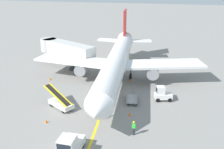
# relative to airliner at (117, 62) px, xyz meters

# --- Properties ---
(ground_plane) EXTENTS (300.00, 300.00, 0.00)m
(ground_plane) POSITION_rel_airliner_xyz_m (1.57, -11.96, -3.42)
(ground_plane) COLOR gray
(taxi_line_yellow) EXTENTS (7.90, 79.67, 0.01)m
(taxi_line_yellow) POSITION_rel_airliner_xyz_m (0.05, -6.96, -3.41)
(taxi_line_yellow) COLOR yellow
(taxi_line_yellow) RESTS_ON ground
(airliner) EXTENTS (28.48, 35.34, 10.10)m
(airliner) POSITION_rel_airliner_xyz_m (0.00, 0.00, 0.00)
(airliner) COLOR white
(airliner) RESTS_ON ground
(jet_bridge) EXTENTS (12.68, 7.92, 4.85)m
(jet_bridge) POSITION_rel_airliner_xyz_m (-11.60, 5.17, 0.12)
(jet_bridge) COLOR beige
(jet_bridge) RESTS_ON ground
(pushback_tug) EXTENTS (1.93, 3.62, 2.20)m
(pushback_tug) POSITION_rel_airliner_xyz_m (-0.35, -19.52, -2.42)
(pushback_tug) COLOR silver
(pushback_tug) RESTS_ON ground
(baggage_tug_near_wing) EXTENTS (2.66, 1.88, 2.10)m
(baggage_tug_near_wing) POSITION_rel_airliner_xyz_m (7.72, -5.43, -2.49)
(baggage_tug_near_wing) COLOR silver
(baggage_tug_near_wing) RESTS_ON ground
(belt_loader_forward_hold) EXTENTS (4.96, 3.57, 2.59)m
(belt_loader_forward_hold) POSITION_rel_airliner_xyz_m (-5.23, -10.76, -2.64)
(belt_loader_forward_hold) COLOR silver
(belt_loader_forward_hold) RESTS_ON ground
(baggage_cart_loaded) EXTENTS (1.91, 3.83, 0.94)m
(baggage_cart_loaded) POSITION_rel_airliner_xyz_m (3.73, -6.87, -2.95)
(baggage_cart_loaded) COLOR #A5A5A8
(baggage_cart_loaded) RESTS_ON ground
(ground_crew_marshaller) EXTENTS (0.36, 0.24, 1.70)m
(ground_crew_marshaller) POSITION_rel_airliner_xyz_m (-0.47, -9.42, -2.51)
(ground_crew_marshaller) COLOR #26262D
(ground_crew_marshaller) RESTS_ON ground
(ground_crew_wing_walker) EXTENTS (0.36, 0.24, 1.70)m
(ground_crew_wing_walker) POSITION_rel_airliner_xyz_m (5.16, -14.73, -2.51)
(ground_crew_wing_walker) COLOR #26262D
(ground_crew_wing_walker) RESTS_ON ground
(safety_cone_nose_left) EXTENTS (0.36, 0.36, 0.44)m
(safety_cone_nose_left) POSITION_rel_airliner_xyz_m (-5.34, -14.69, -3.20)
(safety_cone_nose_left) COLOR orange
(safety_cone_nose_left) RESTS_ON ground
(safety_cone_nose_right) EXTENTS (0.36, 0.36, 0.44)m
(safety_cone_nose_right) POSITION_rel_airliner_xyz_m (2.30, 0.51, -3.20)
(safety_cone_nose_right) COLOR orange
(safety_cone_nose_right) RESTS_ON ground
(safety_cone_wingtip_left) EXTENTS (0.36, 0.36, 0.44)m
(safety_cone_wingtip_left) POSITION_rel_airliner_xyz_m (-0.47, -11.99, -3.20)
(safety_cone_wingtip_left) COLOR orange
(safety_cone_wingtip_left) RESTS_ON ground
(safety_cone_wingtip_right) EXTENTS (0.36, 0.36, 0.44)m
(safety_cone_wingtip_right) POSITION_rel_airliner_xyz_m (-11.06, -2.13, -3.20)
(safety_cone_wingtip_right) COLOR orange
(safety_cone_wingtip_right) RESTS_ON ground
(safety_cone_tail_area) EXTENTS (0.36, 0.36, 0.44)m
(safety_cone_tail_area) POSITION_rel_airliner_xyz_m (4.04, -10.70, -3.20)
(safety_cone_tail_area) COLOR orange
(safety_cone_tail_area) RESTS_ON ground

